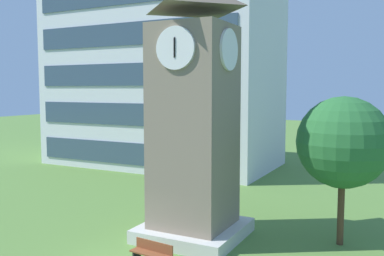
% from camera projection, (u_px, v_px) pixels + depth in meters
% --- Properties ---
extents(office_building, '(20.05, 10.30, 16.00)m').
position_uv_depth(office_building, '(162.00, 76.00, 38.29)').
color(office_building, silver).
rests_on(office_building, ground).
extents(clock_tower, '(4.40, 4.40, 11.56)m').
position_uv_depth(clock_tower, '(194.00, 125.00, 19.19)').
color(clock_tower, gray).
rests_on(clock_tower, ground).
extents(park_bench, '(1.84, 0.67, 0.88)m').
position_uv_depth(park_bench, '(152.00, 253.00, 16.52)').
color(park_bench, brown).
rests_on(park_bench, ground).
extents(tree_by_building, '(3.99, 3.99, 6.55)m').
position_uv_depth(tree_by_building, '(343.00, 143.00, 18.29)').
color(tree_by_building, '#513823').
rests_on(tree_by_building, ground).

